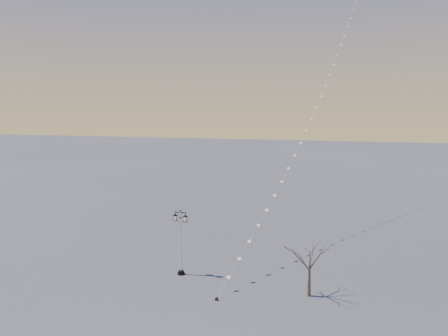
% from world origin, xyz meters
% --- Properties ---
extents(ground, '(300.00, 300.00, 0.00)m').
position_xyz_m(ground, '(0.00, 0.00, 0.00)').
color(ground, '#515252').
rests_on(ground, ground).
extents(street_lamp, '(1.32, 0.58, 5.21)m').
position_xyz_m(street_lamp, '(-2.69, 2.84, 2.88)').
color(street_lamp, black).
rests_on(street_lamp, ground).
extents(bare_tree, '(2.47, 2.47, 4.09)m').
position_xyz_m(bare_tree, '(7.42, 1.43, 2.84)').
color(bare_tree, brown).
rests_on(bare_tree, ground).
extents(kite_train, '(9.84, 47.35, 31.66)m').
position_xyz_m(kite_train, '(6.02, 22.36, 15.74)').
color(kite_train, black).
rests_on(kite_train, ground).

